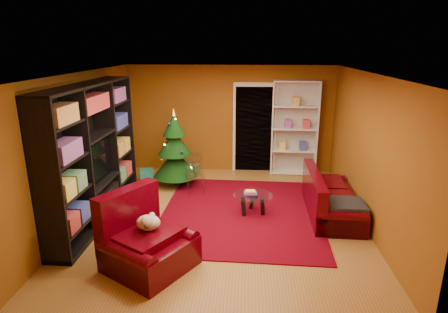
# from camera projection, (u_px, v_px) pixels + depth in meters

# --- Properties ---
(floor) EXTENTS (5.00, 5.50, 0.05)m
(floor) POSITION_uv_depth(u_px,v_px,m) (223.00, 218.00, 6.91)
(floor) COLOR olive
(floor) RESTS_ON ground
(ceiling) EXTENTS (5.00, 5.50, 0.05)m
(ceiling) POSITION_uv_depth(u_px,v_px,m) (222.00, 72.00, 6.15)
(ceiling) COLOR silver
(ceiling) RESTS_ON wall_back
(wall_back) EXTENTS (5.00, 0.05, 2.60)m
(wall_back) POSITION_uv_depth(u_px,v_px,m) (230.00, 119.00, 9.18)
(wall_back) COLOR brown
(wall_back) RESTS_ON ground
(wall_left) EXTENTS (0.05, 5.50, 2.60)m
(wall_left) POSITION_uv_depth(u_px,v_px,m) (82.00, 147.00, 6.68)
(wall_left) COLOR brown
(wall_left) RESTS_ON ground
(wall_right) EXTENTS (0.05, 5.50, 2.60)m
(wall_right) POSITION_uv_depth(u_px,v_px,m) (370.00, 152.00, 6.37)
(wall_right) COLOR brown
(wall_right) RESTS_ON ground
(doorway) EXTENTS (1.06, 0.60, 2.16)m
(doorway) POSITION_uv_depth(u_px,v_px,m) (254.00, 130.00, 9.17)
(doorway) COLOR black
(doorway) RESTS_ON floor
(rug) EXTENTS (3.04, 3.51, 0.02)m
(rug) POSITION_uv_depth(u_px,v_px,m) (241.00, 212.00, 7.08)
(rug) COLOR #5F0110
(rug) RESTS_ON floor
(media_unit) EXTENTS (0.51, 3.18, 2.44)m
(media_unit) POSITION_uv_depth(u_px,v_px,m) (93.00, 154.00, 6.55)
(media_unit) COLOR black
(media_unit) RESTS_ON floor
(christmas_tree) EXTENTS (1.09, 1.09, 1.76)m
(christmas_tree) POSITION_uv_depth(u_px,v_px,m) (175.00, 149.00, 8.26)
(christmas_tree) COLOR black
(christmas_tree) RESTS_ON floor
(gift_box_teal) EXTENTS (0.38, 0.38, 0.30)m
(gift_box_teal) POSITION_uv_depth(u_px,v_px,m) (147.00, 176.00, 8.61)
(gift_box_teal) COLOR teal
(gift_box_teal) RESTS_ON floor
(gift_box_green) EXTENTS (0.35, 0.35, 0.29)m
(gift_box_green) POSITION_uv_depth(u_px,v_px,m) (192.00, 170.00, 9.03)
(gift_box_green) COLOR #297732
(gift_box_green) RESTS_ON floor
(gift_box_red) EXTENTS (0.23, 0.23, 0.20)m
(gift_box_red) POSITION_uv_depth(u_px,v_px,m) (191.00, 176.00, 8.79)
(gift_box_red) COLOR maroon
(gift_box_red) RESTS_ON floor
(white_bookshelf) EXTENTS (1.09, 0.44, 2.33)m
(white_bookshelf) POSITION_uv_depth(u_px,v_px,m) (294.00, 129.00, 8.94)
(white_bookshelf) COLOR white
(white_bookshelf) RESTS_ON floor
(armchair) EXTENTS (1.58, 1.58, 0.89)m
(armchair) POSITION_uv_depth(u_px,v_px,m) (149.00, 239.00, 5.23)
(armchair) COLOR #390109
(armchair) RESTS_ON rug
(dog) EXTENTS (0.47, 0.50, 0.29)m
(dog) POSITION_uv_depth(u_px,v_px,m) (148.00, 223.00, 5.23)
(dog) COLOR beige
(dog) RESTS_ON armchair
(sofa) EXTENTS (0.90, 1.92, 0.82)m
(sofa) POSITION_uv_depth(u_px,v_px,m) (332.00, 194.00, 6.91)
(sofa) COLOR #390109
(sofa) RESTS_ON rug
(coffee_table) EXTENTS (0.77, 0.77, 0.46)m
(coffee_table) POSITION_uv_depth(u_px,v_px,m) (253.00, 204.00, 6.99)
(coffee_table) COLOR gray
(coffee_table) RESTS_ON rug
(acrylic_chair) EXTENTS (0.49, 0.51, 0.76)m
(acrylic_chair) POSITION_uv_depth(u_px,v_px,m) (195.00, 176.00, 7.94)
(acrylic_chair) COLOR #66605B
(acrylic_chair) RESTS_ON rug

